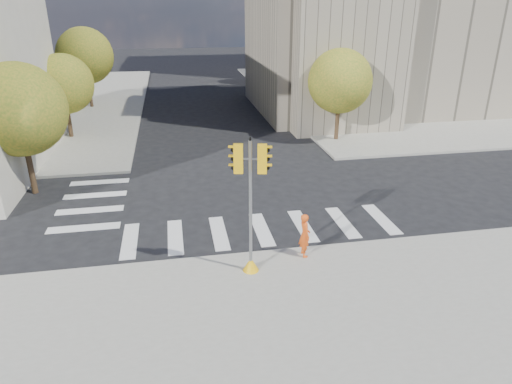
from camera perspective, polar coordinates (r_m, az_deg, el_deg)
The scene contains 13 objects.
ground at distance 21.07m, azimuth -0.09°, elevation -2.20°, with size 160.00×160.00×0.00m, color black.
sidewalk_far_right at distance 51.33m, azimuth 17.20°, elevation 11.88°, with size 28.00×40.00×0.15m, color gray.
civic_building at distance 42.46m, azimuth 17.13°, elevation 19.63°, with size 26.00×16.00×19.39m.
tree_lw_near at distance 24.30m, azimuth -27.53°, elevation 9.09°, with size 4.40×4.40×6.41m.
tree_lw_mid at distance 33.92m, azimuth -22.96°, elevation 12.32°, with size 4.00×4.00×5.77m.
tree_lw_far at distance 43.58m, azimuth -20.60°, elevation 15.65°, with size 4.80×4.80×6.95m.
tree_re_near at distance 31.18m, azimuth 10.45°, elevation 13.47°, with size 4.20×4.20×6.16m.
tree_re_mid at distance 42.48m, azimuth 4.65°, elevation 16.55°, with size 4.60×4.60×6.66m.
tree_re_far at distance 54.15m, azimuth 1.21°, elevation 17.43°, with size 4.00×4.00×5.88m.
lamp_near at distance 35.00m, azimuth 8.97°, elevation 15.42°, with size 0.35×0.18×8.11m.
lamp_far at distance 48.36m, azimuth 3.34°, elevation 17.60°, with size 0.35×0.18×8.11m.
traffic_signal at distance 15.26m, azimuth -0.68°, elevation -3.20°, with size 1.08×0.56×4.84m.
photographer at distance 16.84m, azimuth 6.11°, elevation -5.37°, with size 0.61×0.40×1.68m, color #E35015.
Camera 1 is at (-3.47, -18.79, 8.89)m, focal length 32.00 mm.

